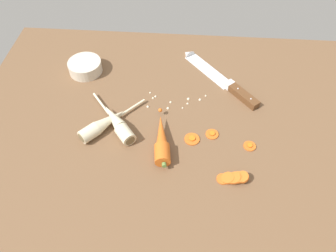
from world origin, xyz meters
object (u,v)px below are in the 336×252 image
Objects in this scene: parsnip_mid_left at (103,124)px; carrot_slice_stray_near at (212,134)px; carrot_slice_stray_mid at (250,146)px; parsnip_front at (117,123)px; prep_bowl at (85,66)px; carrot_slice_stray_far at (192,139)px; carrot_slice_stack at (233,178)px; whole_carrot at (162,140)px; chefs_knife at (217,76)px.

parsnip_mid_left is 31.15cm from carrot_slice_stray_near.
parsnip_front is at bearing 174.07° from carrot_slice_stray_mid.
parsnip_mid_left and prep_bowl have the same top height.
carrot_slice_stray_far is at bearing -35.79° from prep_bowl.
carrot_slice_stack reaches higher than carrot_slice_stray_mid.
parsnip_front reaches higher than carrot_slice_stray_far.
carrot_slice_stack is 16.20cm from carrot_slice_stray_far.
prep_bowl is at bearing 134.42° from whole_carrot.
carrot_slice_stack is 0.73× the size of prep_bowl.
parsnip_front is 1.07× the size of parsnip_mid_left.
parsnip_front reaches higher than carrot_slice_stray_near.
whole_carrot is 5.83× the size of carrot_slice_stray_mid.
carrot_slice_stray_mid is (5.29, 10.93, -0.61)cm from carrot_slice_stack.
parsnip_front is 27.23cm from carrot_slice_stray_near.
carrot_slice_stray_near and carrot_slice_stray_far have the same top height.
prep_bowl reaches higher than carrot_slice_stray_far.
chefs_knife is 33.06cm from whole_carrot.
whole_carrot reaches higher than carrot_slice_stray_near.
carrot_slice_stack is at bearing -39.20° from prep_bowl.
carrot_slice_stray_near is at bearing 161.80° from carrot_slice_stray_mid.
carrot_slice_stray_near is (-1.90, -24.35, -0.29)cm from chefs_knife.
carrot_slice_stack reaches higher than chefs_knife.
carrot_slice_stack reaches higher than carrot_slice_stray_far.
prep_bowl reaches higher than carrot_slice_stray_mid.
whole_carrot reaches higher than parsnip_front.
whole_carrot is at bearing -21.17° from parsnip_front.
parsnip_front is 3.97cm from parsnip_mid_left.
whole_carrot is at bearing -177.13° from carrot_slice_stray_mid.
parsnip_mid_left is at bearing 165.14° from whole_carrot.
parsnip_mid_left is 4.96× the size of carrot_slice_stray_near.
whole_carrot reaches higher than carrot_slice_stray_far.
whole_carrot reaches higher than carrot_slice_stack.
whole_carrot is 24.39cm from carrot_slice_stray_mid.
carrot_slice_stack is at bearing -70.65° from carrot_slice_stray_near.
carrot_slice_stray_far is at bearing -159.09° from carrot_slice_stray_near.
parsnip_front is 21.75cm from carrot_slice_stray_far.
parsnip_front is at bearing 172.96° from carrot_slice_stray_far.
prep_bowl is at bearing 122.39° from parsnip_front.
carrot_slice_stray_mid is (41.43, -3.33, -1.62)cm from parsnip_mid_left.
carrot_slice_stack is 2.18× the size of carrot_slice_stray_near.
carrot_slice_stack is at bearing -24.72° from parsnip_front.
whole_carrot reaches higher than chefs_knife.
carrot_slice_stray_far is (8.33, 2.45, -1.74)cm from whole_carrot.
carrot_slice_stray_far is (-7.55, -26.51, -0.29)cm from chefs_knife.
chefs_knife is at bearing 0.20° from prep_bowl.
carrot_slice_stack is (19.01, -9.71, -1.13)cm from whole_carrot.
chefs_knife is 38.80cm from carrot_slice_stack.
carrot_slice_stray_near is at bearing 18.25° from whole_carrot.
carrot_slice_stray_mid and carrot_slice_stray_far have the same top height.
chefs_knife is 1.56× the size of parsnip_mid_left.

